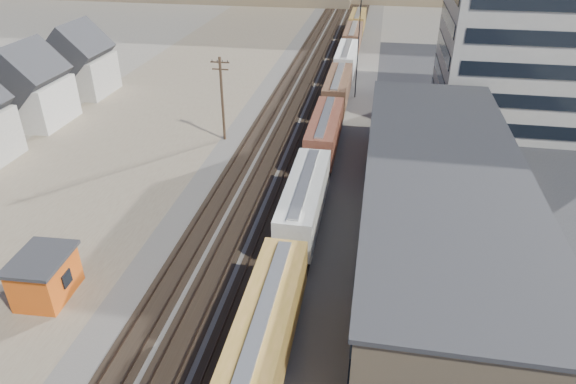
% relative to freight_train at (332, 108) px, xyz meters
% --- Properties ---
extents(ballast_bed, '(18.00, 200.00, 0.06)m').
position_rel_freight_train_xyz_m(ballast_bed, '(-3.80, 2.59, -2.76)').
color(ballast_bed, '#4C4742').
rests_on(ballast_bed, ground).
extents(dirt_yard, '(24.00, 180.00, 0.03)m').
position_rel_freight_train_xyz_m(dirt_yard, '(-23.80, -7.41, -2.78)').
color(dirt_yard, brown).
rests_on(dirt_yard, ground).
extents(asphalt_lot, '(26.00, 120.00, 0.04)m').
position_rel_freight_train_xyz_m(asphalt_lot, '(18.20, -12.41, -2.77)').
color(asphalt_lot, '#232326').
rests_on(asphalt_lot, ground).
extents(rail_tracks, '(11.40, 200.00, 0.24)m').
position_rel_freight_train_xyz_m(rail_tracks, '(-4.35, 2.59, -2.68)').
color(rail_tracks, black).
rests_on(rail_tracks, ground).
extents(freight_train, '(3.00, 119.74, 4.46)m').
position_rel_freight_train_xyz_m(freight_train, '(0.00, 0.00, 0.00)').
color(freight_train, black).
rests_on(freight_train, ground).
extents(warehouse, '(12.40, 40.40, 7.25)m').
position_rel_freight_train_xyz_m(warehouse, '(11.18, -22.41, 0.86)').
color(warehouse, tan).
rests_on(warehouse, ground).
extents(office_tower, '(22.60, 18.60, 18.45)m').
position_rel_freight_train_xyz_m(office_tower, '(24.15, 7.54, 6.47)').
color(office_tower, '#9E998E').
rests_on(office_tower, ground).
extents(utility_pole_north, '(2.20, 0.32, 10.00)m').
position_rel_freight_train_xyz_m(utility_pole_north, '(-12.30, -5.41, 2.50)').
color(utility_pole_north, '#382619').
rests_on(utility_pole_north, ground).
extents(radio_mast, '(1.20, 0.16, 18.00)m').
position_rel_freight_train_xyz_m(radio_mast, '(2.20, 12.59, 6.33)').
color(radio_mast, black).
rests_on(radio_mast, ground).
extents(maintenance_shed, '(3.90, 4.92, 3.47)m').
position_rel_freight_train_xyz_m(maintenance_shed, '(-16.92, -34.91, -1.02)').
color(maintenance_shed, '#D75514').
rests_on(maintenance_shed, ground).
extents(parked_car_blue, '(4.09, 5.49, 1.39)m').
position_rel_freight_train_xyz_m(parked_car_blue, '(15.83, -11.36, -2.10)').
color(parked_car_blue, navy).
rests_on(parked_car_blue, ground).
extents(parked_car_far, '(3.57, 5.16, 1.63)m').
position_rel_freight_train_xyz_m(parked_car_far, '(22.57, 1.01, -1.98)').
color(parked_car_far, white).
rests_on(parked_car_far, ground).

